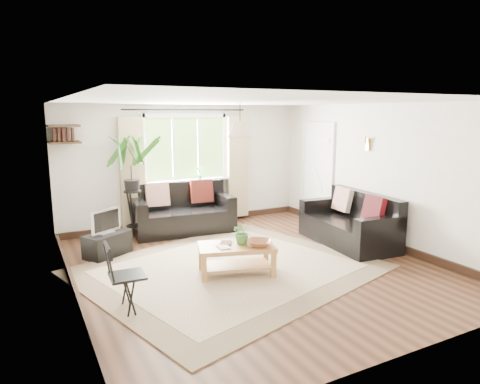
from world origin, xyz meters
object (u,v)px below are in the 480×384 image
sofa_right (348,220)px  palm_stand (132,187)px  sofa_back (183,209)px  coffee_table (236,260)px  tv_stand (107,245)px  folding_chair (127,277)px

sofa_right → palm_stand: palm_stand is taller
sofa_back → coffee_table: (-0.10, -2.43, -0.22)m
sofa_back → coffee_table: 2.44m
tv_stand → palm_stand: size_ratio=0.37×
sofa_back → folding_chair: (-1.71, -2.86, -0.03)m
palm_stand → folding_chair: (-0.79, -2.96, -0.52)m
palm_stand → sofa_back: bearing=-6.4°
sofa_back → tv_stand: 1.76m
tv_stand → palm_stand: (0.64, 0.88, 0.74)m
coffee_table → tv_stand: 2.20m
folding_chair → palm_stand: bearing=-12.4°
sofa_right → tv_stand: 4.03m
coffee_table → palm_stand: 2.75m
tv_stand → folding_chair: size_ratio=0.85×
sofa_back → sofa_right: sofa_back is taller
palm_stand → coffee_table: bearing=-72.1°
sofa_back → palm_stand: size_ratio=1.00×
coffee_table → folding_chair: 1.68m
tv_stand → folding_chair: bearing=-124.1°
folding_chair → sofa_right: bearing=-75.9°
coffee_table → palm_stand: size_ratio=0.56×
palm_stand → folding_chair: 3.11m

